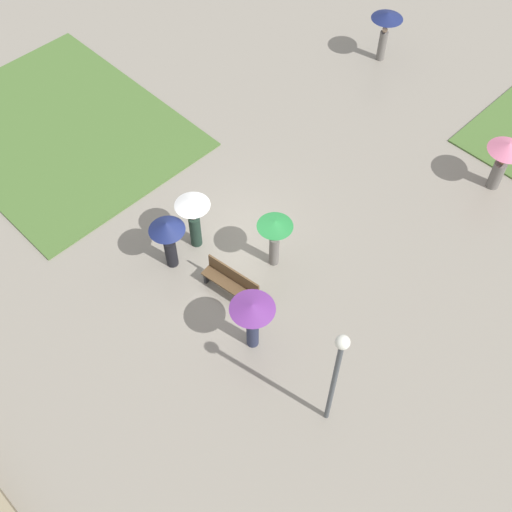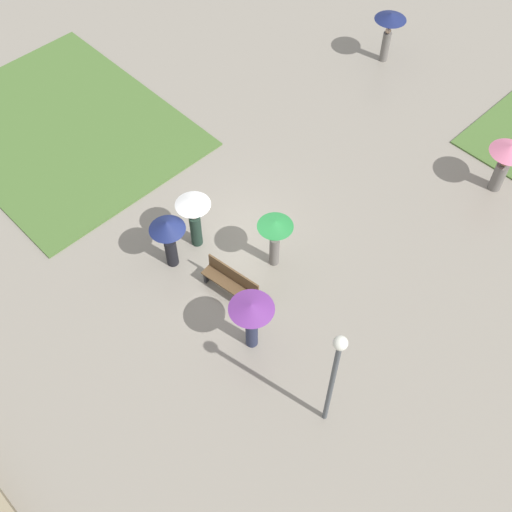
{
  "view_description": "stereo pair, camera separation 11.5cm",
  "coord_description": "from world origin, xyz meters",
  "px_view_note": "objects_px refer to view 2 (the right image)",
  "views": [
    {
      "loc": [
        8.52,
        -7.63,
        15.06
      ],
      "look_at": [
        1.2,
        -0.36,
        1.19
      ],
      "focal_mm": 45.0,
      "sensor_mm": 36.0,
      "label": 1
    },
    {
      "loc": [
        8.6,
        -7.55,
        15.06
      ],
      "look_at": [
        1.2,
        -0.36,
        1.19
      ],
      "focal_mm": 45.0,
      "sensor_mm": 36.0,
      "label": 2
    }
  ],
  "objects_px": {
    "crowd_person_purple": "(252,315)",
    "crowd_person_navy": "(168,234)",
    "crowd_person_green": "(275,233)",
    "lone_walker_mid_plaza": "(507,157)",
    "park_bench": "(231,281)",
    "lone_walker_far_path": "(389,24)",
    "lamp_post": "(335,370)",
    "crowd_person_white": "(194,212)"
  },
  "relations": [
    {
      "from": "park_bench",
      "to": "crowd_person_green",
      "type": "relative_size",
      "value": 0.97
    },
    {
      "from": "lone_walker_far_path",
      "to": "crowd_person_navy",
      "type": "bearing_deg",
      "value": -150.85
    },
    {
      "from": "crowd_person_navy",
      "to": "lone_walker_mid_plaza",
      "type": "distance_m",
      "value": 10.4
    },
    {
      "from": "lamp_post",
      "to": "crowd_person_white",
      "type": "height_order",
      "value": "lamp_post"
    },
    {
      "from": "lamp_post",
      "to": "lone_walker_mid_plaza",
      "type": "bearing_deg",
      "value": 98.32
    },
    {
      "from": "park_bench",
      "to": "lamp_post",
      "type": "height_order",
      "value": "lamp_post"
    },
    {
      "from": "lamp_post",
      "to": "crowd_person_green",
      "type": "distance_m",
      "value": 5.02
    },
    {
      "from": "crowd_person_white",
      "to": "park_bench",
      "type": "bearing_deg",
      "value": 89.51
    },
    {
      "from": "park_bench",
      "to": "lamp_post",
      "type": "relative_size",
      "value": 0.46
    },
    {
      "from": "crowd_person_navy",
      "to": "crowd_person_purple",
      "type": "xyz_separation_m",
      "value": [
        3.5,
        -0.19,
        0.05
      ]
    },
    {
      "from": "park_bench",
      "to": "crowd_person_navy",
      "type": "distance_m",
      "value": 2.17
    },
    {
      "from": "lone_walker_far_path",
      "to": "lone_walker_mid_plaza",
      "type": "height_order",
      "value": "lone_walker_far_path"
    },
    {
      "from": "crowd_person_purple",
      "to": "lone_walker_mid_plaza",
      "type": "xyz_separation_m",
      "value": [
        1.35,
        9.4,
        -0.04
      ]
    },
    {
      "from": "park_bench",
      "to": "lone_walker_far_path",
      "type": "xyz_separation_m",
      "value": [
        -3.7,
        11.27,
        1.04
      ]
    },
    {
      "from": "crowd_person_navy",
      "to": "lone_walker_far_path",
      "type": "relative_size",
      "value": 0.93
    },
    {
      "from": "crowd_person_navy",
      "to": "crowd_person_green",
      "type": "xyz_separation_m",
      "value": [
        2.04,
        2.11,
        0.04
      ]
    },
    {
      "from": "crowd_person_purple",
      "to": "crowd_person_green",
      "type": "bearing_deg",
      "value": 136.21
    },
    {
      "from": "crowd_person_navy",
      "to": "crowd_person_purple",
      "type": "distance_m",
      "value": 3.5
    },
    {
      "from": "park_bench",
      "to": "crowd_person_white",
      "type": "bearing_deg",
      "value": 159.4
    },
    {
      "from": "crowd_person_navy",
      "to": "lone_walker_mid_plaza",
      "type": "bearing_deg",
      "value": -140.31
    },
    {
      "from": "lamp_post",
      "to": "lone_walker_far_path",
      "type": "relative_size",
      "value": 2.0
    },
    {
      "from": "crowd_person_green",
      "to": "lone_walker_far_path",
      "type": "distance_m",
      "value": 10.43
    },
    {
      "from": "park_bench",
      "to": "crowd_person_white",
      "type": "height_order",
      "value": "crowd_person_white"
    },
    {
      "from": "park_bench",
      "to": "crowd_person_purple",
      "type": "relative_size",
      "value": 0.95
    },
    {
      "from": "crowd_person_white",
      "to": "lamp_post",
      "type": "bearing_deg",
      "value": 90.19
    },
    {
      "from": "crowd_person_navy",
      "to": "crowd_person_purple",
      "type": "bearing_deg",
      "value": 154.33
    },
    {
      "from": "crowd_person_purple",
      "to": "lone_walker_far_path",
      "type": "distance_m",
      "value": 13.12
    },
    {
      "from": "crowd_person_green",
      "to": "lone_walker_mid_plaza",
      "type": "xyz_separation_m",
      "value": [
        2.81,
        7.09,
        -0.02
      ]
    },
    {
      "from": "crowd_person_navy",
      "to": "crowd_person_green",
      "type": "bearing_deg",
      "value": -156.5
    },
    {
      "from": "park_bench",
      "to": "crowd_person_green",
      "type": "bearing_deg",
      "value": 77.75
    },
    {
      "from": "lone_walker_far_path",
      "to": "lone_walker_mid_plaza",
      "type": "distance_m",
      "value": 7.13
    },
    {
      "from": "crowd_person_green",
      "to": "lone_walker_mid_plaza",
      "type": "relative_size",
      "value": 1.01
    },
    {
      "from": "crowd_person_purple",
      "to": "lone_walker_mid_plaza",
      "type": "relative_size",
      "value": 1.03
    },
    {
      "from": "crowd_person_white",
      "to": "crowd_person_purple",
      "type": "height_order",
      "value": "crowd_person_white"
    },
    {
      "from": "park_bench",
      "to": "lamp_post",
      "type": "xyz_separation_m",
      "value": [
        4.33,
        -0.89,
        2.08
      ]
    },
    {
      "from": "lamp_post",
      "to": "crowd_person_green",
      "type": "bearing_deg",
      "value": 149.68
    },
    {
      "from": "crowd_person_purple",
      "to": "crowd_person_navy",
      "type": "bearing_deg",
      "value": -169.31
    },
    {
      "from": "park_bench",
      "to": "crowd_person_green",
      "type": "distance_m",
      "value": 1.81
    },
    {
      "from": "crowd_person_navy",
      "to": "crowd_person_green",
      "type": "distance_m",
      "value": 2.93
    },
    {
      "from": "lone_walker_far_path",
      "to": "lamp_post",
      "type": "bearing_deg",
      "value": -126.01
    },
    {
      "from": "crowd_person_purple",
      "to": "crowd_person_white",
      "type": "bearing_deg",
      "value": 175.49
    },
    {
      "from": "lamp_post",
      "to": "crowd_person_purple",
      "type": "relative_size",
      "value": 2.08
    }
  ]
}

